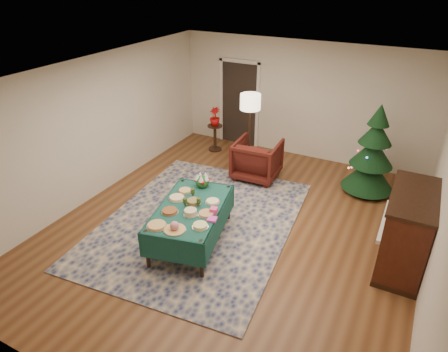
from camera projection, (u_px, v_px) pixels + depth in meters
The scene contains 26 objects.
room_shell at pixel (236, 159), 6.44m from camera, with size 7.00×7.00×7.00m.
doorway at pixel (239, 102), 9.93m from camera, with size 1.08×0.04×2.16m.
rug at pixel (199, 222), 7.22m from camera, with size 3.20×4.20×0.02m, color #141F4C.
buffet_table at pixel (191, 214), 6.48m from camera, with size 1.39×1.94×0.68m.
platter_0 at pixel (157, 225), 5.93m from camera, with size 0.32×0.32×0.04m.
platter_1 at pixel (175, 227), 5.83m from camera, with size 0.33×0.33×0.15m.
platter_2 at pixel (200, 226), 5.91m from camera, with size 0.25×0.25×0.06m.
platter_3 at pixel (170, 211), 6.27m from camera, with size 0.28×0.28×0.05m.
platter_4 at pixel (191, 212), 6.19m from camera, with size 0.23×0.23×0.09m.
platter_5 at pixel (206, 214), 6.21m from camera, with size 0.27×0.27×0.04m.
platter_6 at pixel (177, 198), 6.62m from camera, with size 0.28×0.28×0.05m.
platter_7 at pixel (194, 202), 6.50m from camera, with size 0.25×0.25×0.07m.
platter_8 at pixel (213, 202), 6.53m from camera, with size 0.25×0.25×0.04m.
platter_9 at pixel (185, 191), 6.84m from camera, with size 0.24×0.24×0.04m.
goblet_0 at pixel (193, 193), 6.65m from camera, with size 0.07×0.07×0.16m.
goblet_1 at pixel (199, 202), 6.39m from camera, with size 0.07×0.07×0.16m.
goblet_2 at pixel (185, 202), 6.38m from camera, with size 0.07×0.07×0.16m.
napkin_stack at pixel (212, 219), 6.07m from camera, with size 0.14×0.14×0.04m, color #DF3DB6.
gift_box at pixel (214, 210), 6.24m from camera, with size 0.11×0.11×0.09m, color #ED4286.
centerpiece at pixel (202, 181), 6.95m from camera, with size 0.25×0.25×0.28m.
armchair at pixel (257, 158), 8.54m from camera, with size 0.92×0.86×0.94m, color #44140E.
floor_lamp at pixel (250, 107), 8.31m from camera, with size 0.43×0.43×1.77m.
side_table at pixel (215, 138), 9.89m from camera, with size 0.37×0.37×0.65m.
potted_plant at pixel (215, 120), 9.67m from camera, with size 0.25×0.45×0.25m, color #AF0D0C.
christmas_tree at pixel (372, 154), 7.84m from camera, with size 1.20×1.20×1.86m.
piano at pixel (406, 232), 5.95m from camera, with size 0.69×1.45×1.25m.
Camera 1 is at (2.50, -5.24, 4.15)m, focal length 32.00 mm.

